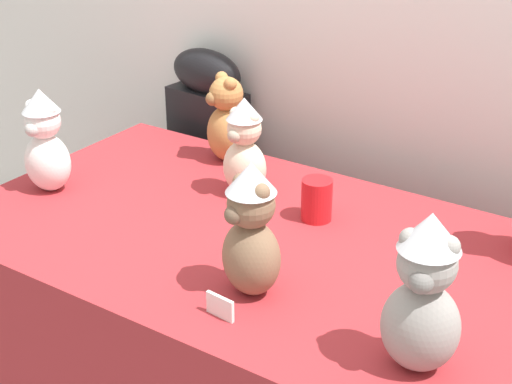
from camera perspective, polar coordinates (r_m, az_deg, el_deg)
display_table at (r=2.11m, az=0.00°, el=-12.15°), size 1.53×0.88×0.75m
instrument_case at (r=2.73m, az=-3.44°, el=0.41°), size 0.29×0.15×1.00m
teddy_bear_ash at (r=1.42m, az=12.31°, el=-7.50°), size 0.17×0.15×0.32m
teddy_bear_mocha at (r=1.62m, az=-0.38°, el=-2.92°), size 0.17×0.15×0.31m
teddy_bear_snow at (r=2.16m, az=-15.36°, el=3.61°), size 0.15×0.13×0.29m
teddy_bear_caramel at (r=2.29m, az=-2.21°, el=5.28°), size 0.18×0.17×0.27m
teddy_bear_cream at (r=2.07m, az=-0.87°, el=3.27°), size 0.14×0.12×0.28m
party_cup_red at (r=1.97m, az=4.52°, el=-0.57°), size 0.08×0.08×0.11m
name_card_front_left at (r=1.60m, az=-2.67°, el=-8.48°), size 0.07×0.01×0.05m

